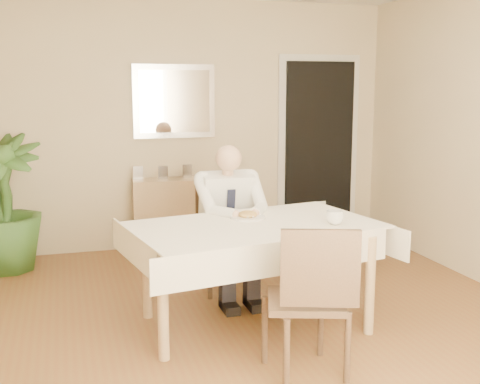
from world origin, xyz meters
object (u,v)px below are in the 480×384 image
object	(u,v)px
chair_far	(223,231)
potted_palm	(3,203)
coffee_mug	(335,218)
dining_table	(255,236)
chair_near	(311,294)
seated_man	(232,215)
sideboard	(179,214)

from	to	relation	value
chair_far	potted_palm	distance (m)	2.11
coffee_mug	potted_palm	bearing A→B (deg)	138.39
dining_table	chair_far	world-z (taller)	chair_far
chair_near	seated_man	distance (m)	1.47
chair_far	coffee_mug	xyz separation A→B (m)	(0.53, -1.05, 0.31)
dining_table	chair_near	world-z (taller)	chair_near
dining_table	potted_palm	distance (m)	2.66
dining_table	chair_far	distance (m)	0.90
chair_near	potted_palm	bearing A→B (deg)	142.67
chair_near	potted_palm	distance (m)	3.38
dining_table	coffee_mug	xyz separation A→B (m)	(0.53, -0.17, 0.13)
seated_man	chair_far	bearing A→B (deg)	90.00
chair_near	chair_far	bearing A→B (deg)	110.69
chair_far	seated_man	world-z (taller)	seated_man
dining_table	coffee_mug	size ratio (longest dim) A/B	15.16
chair_far	coffee_mug	bearing A→B (deg)	-58.37
dining_table	potted_palm	bearing A→B (deg)	123.21
chair_far	sideboard	distance (m)	1.31
chair_near	seated_man	world-z (taller)	seated_man
potted_palm	coffee_mug	bearing A→B (deg)	-41.61
dining_table	seated_man	size ratio (longest dim) A/B	1.52
chair_far	coffee_mug	world-z (taller)	chair_far
chair_far	seated_man	distance (m)	0.35
dining_table	potted_palm	size ratio (longest dim) A/B	1.49
chair_far	seated_man	size ratio (longest dim) A/B	0.71
sideboard	potted_palm	world-z (taller)	potted_palm
seated_man	sideboard	bearing A→B (deg)	94.92
seated_man	coffee_mug	bearing A→B (deg)	-55.05
chair_near	coffee_mug	size ratio (longest dim) A/B	7.51
chair_far	potted_palm	bearing A→B (deg)	154.84
chair_near	dining_table	bearing A→B (deg)	112.90
chair_far	chair_near	size ratio (longest dim) A/B	0.94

